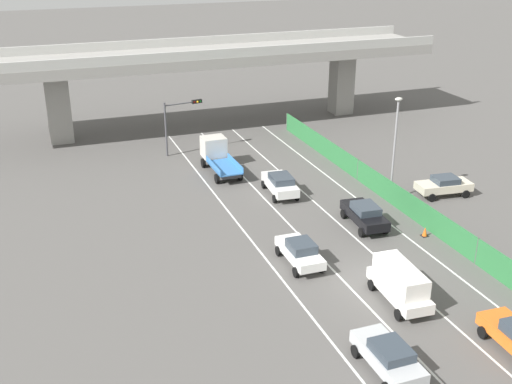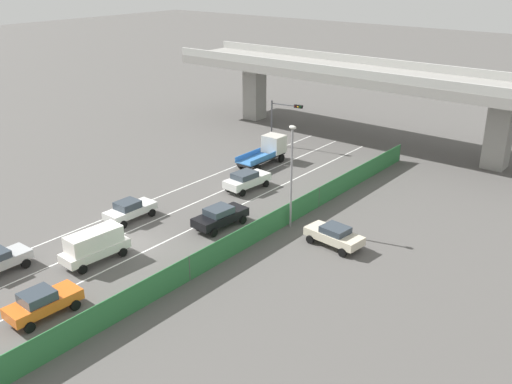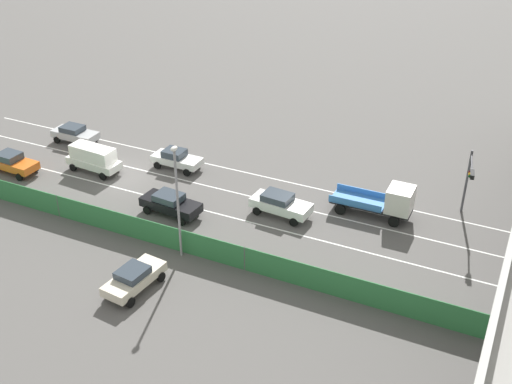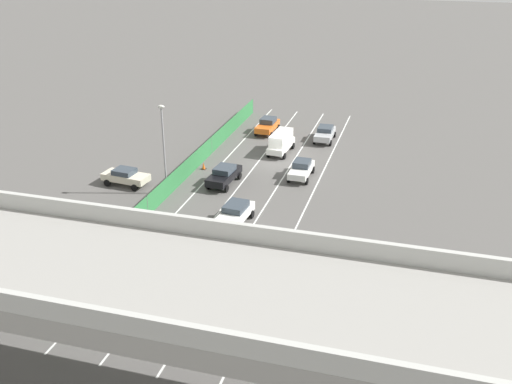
{
  "view_description": "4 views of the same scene",
  "coord_description": "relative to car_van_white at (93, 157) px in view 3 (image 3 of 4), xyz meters",
  "views": [
    {
      "loc": [
        -17.83,
        -28.62,
        19.37
      ],
      "look_at": [
        -2.65,
        12.73,
        0.98
      ],
      "focal_mm": 44.3,
      "sensor_mm": 36.0,
      "label": 1
    },
    {
      "loc": [
        30.46,
        -23.26,
        19.24
      ],
      "look_at": [
        2.69,
        11.53,
        1.19
      ],
      "focal_mm": 40.33,
      "sensor_mm": 36.0,
      "label": 2
    },
    {
      "loc": [
        37.12,
        29.7,
        25.18
      ],
      "look_at": [
        0.63,
        12.26,
        1.98
      ],
      "focal_mm": 45.12,
      "sensor_mm": 36.0,
      "label": 3
    },
    {
      "loc": [
        -13.44,
        53.63,
        21.73
      ],
      "look_at": [
        -0.78,
        9.66,
        1.04
      ],
      "focal_mm": 41.49,
      "sensor_mm": 36.0,
      "label": 4
    }
  ],
  "objects": [
    {
      "name": "lane_line_left_edge",
      "position": [
        -5.19,
        9.76,
        -1.26
      ],
      "size": [
        0.14,
        49.76,
        0.01
      ],
      "primitive_type": "cube",
      "color": "silver",
      "rests_on": "ground"
    },
    {
      "name": "ground_plane",
      "position": [
        -0.12,
        2.88,
        -1.26
      ],
      "size": [
        300.0,
        300.0,
        0.0
      ],
      "primitive_type": "plane",
      "color": "#565451"
    },
    {
      "name": "lane_line_mid_right",
      "position": [
        1.56,
        9.76,
        -1.26
      ],
      "size": [
        0.14,
        49.76,
        0.01
      ],
      "primitive_type": "cube",
      "color": "silver",
      "rests_on": "ground"
    },
    {
      "name": "car_sedan_white",
      "position": [
        -0.35,
        16.7,
        -0.33
      ],
      "size": [
        2.3,
        4.63,
        1.68
      ],
      "color": "white",
      "rests_on": "ground"
    },
    {
      "name": "car_hatchback_white",
      "position": [
        -3.43,
        5.88,
        -0.38
      ],
      "size": [
        1.96,
        4.26,
        1.63
      ],
      "color": "silver",
      "rests_on": "ground"
    },
    {
      "name": "traffic_light",
      "position": [
        -5.34,
        28.98,
        2.36
      ],
      "size": [
        3.72,
        0.85,
        5.04
      ],
      "color": "#47474C",
      "rests_on": "ground"
    },
    {
      "name": "parked_sedan_cream",
      "position": [
        11.61,
        12.1,
        -0.39
      ],
      "size": [
        4.43,
        2.36,
        1.55
      ],
      "color": "beige",
      "rests_on": "ground"
    },
    {
      "name": "car_sedan_black",
      "position": [
        3.05,
        9.36,
        -0.34
      ],
      "size": [
        2.3,
        4.72,
        1.66
      ],
      "color": "black",
      "rests_on": "ground"
    },
    {
      "name": "lane_line_right_edge",
      "position": [
        4.94,
        9.76,
        -1.26
      ],
      "size": [
        0.14,
        49.76,
        0.01
      ],
      "primitive_type": "cube",
      "color": "silver",
      "rests_on": "ground"
    },
    {
      "name": "green_fence",
      "position": [
        6.89,
        9.76,
        -0.37
      ],
      "size": [
        0.1,
        45.86,
        1.78
      ],
      "color": "#2D753D",
      "rests_on": "ground"
    },
    {
      "name": "traffic_cone",
      "position": [
        6.15,
        6.52,
        -0.95
      ],
      "size": [
        0.47,
        0.47,
        0.67
      ],
      "color": "orange",
      "rests_on": "ground"
    },
    {
      "name": "car_sedan_silver",
      "position": [
        -3.74,
        -5.06,
        -0.38
      ],
      "size": [
        1.99,
        4.27,
        1.58
      ],
      "color": "#B7BABC",
      "rests_on": "ground"
    },
    {
      "name": "street_lamp",
      "position": [
        7.25,
        12.81,
        3.57
      ],
      "size": [
        0.6,
        0.36,
        8.09
      ],
      "color": "gray",
      "rests_on": "ground"
    },
    {
      "name": "flatbed_truck_blue",
      "position": [
        -3.36,
        23.86,
        0.09
      ],
      "size": [
        2.31,
        5.95,
        2.64
      ],
      "color": "black",
      "rests_on": "ground"
    },
    {
      "name": "car_van_white",
      "position": [
        0.0,
        0.0,
        0.0
      ],
      "size": [
        2.16,
        4.8,
        2.23
      ],
      "color": "silver",
      "rests_on": "ground"
    },
    {
      "name": "lane_line_mid_left",
      "position": [
        -1.81,
        9.76,
        -1.26
      ],
      "size": [
        0.14,
        49.76,
        0.01
      ],
      "primitive_type": "cube",
      "color": "silver",
      "rests_on": "ground"
    },
    {
      "name": "car_taxi_orange",
      "position": [
        3.05,
        -5.97,
        -0.34
      ],
      "size": [
        2.12,
        4.34,
        1.69
      ],
      "color": "orange",
      "rests_on": "ground"
    }
  ]
}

